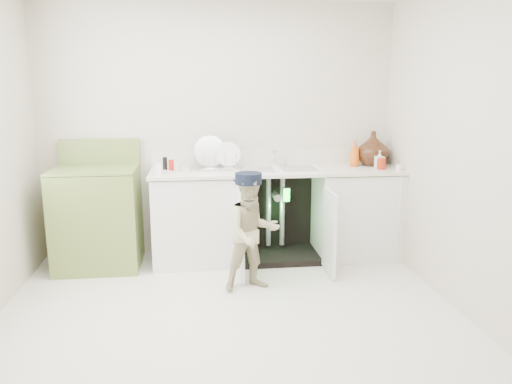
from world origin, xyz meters
TOP-DOWN VIEW (x-y plane):
  - ground at (0.00, 0.00)m, footprint 3.50×3.50m
  - room_shell at (0.00, 0.00)m, footprint 6.00×5.50m
  - counter_run at (0.59, 1.21)m, footprint 2.44×1.02m
  - avocado_stove at (-1.16, 1.18)m, footprint 0.76×0.65m
  - repair_worker at (0.22, 0.46)m, footprint 0.67×0.65m

SIDE VIEW (x-z plane):
  - ground at x=0.00m, z-range 0.00..0.00m
  - counter_run at x=0.59m, z-range -0.14..1.10m
  - avocado_stove at x=-1.16m, z-range -0.10..1.08m
  - repair_worker at x=0.22m, z-range 0.00..1.00m
  - room_shell at x=0.00m, z-range 0.62..1.88m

